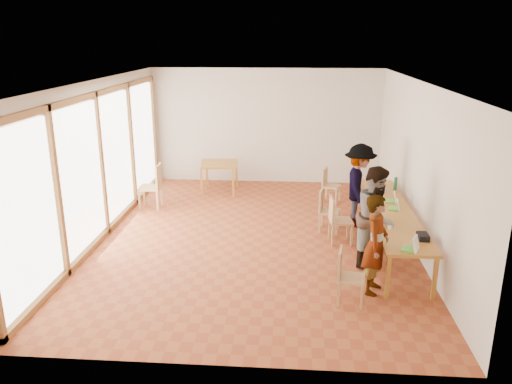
# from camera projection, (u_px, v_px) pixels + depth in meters

# --- Properties ---
(ground) EXTENTS (8.00, 8.00, 0.00)m
(ground) POSITION_uv_depth(u_px,v_px,m) (254.00, 237.00, 9.76)
(ground) COLOR #974824
(ground) RESTS_ON ground
(wall_back) EXTENTS (6.00, 0.10, 3.00)m
(wall_back) POSITION_uv_depth(u_px,v_px,m) (266.00, 126.00, 13.12)
(wall_back) COLOR beige
(wall_back) RESTS_ON ground
(wall_front) EXTENTS (6.00, 0.10, 3.00)m
(wall_front) POSITION_uv_depth(u_px,v_px,m) (226.00, 251.00, 5.51)
(wall_front) COLOR beige
(wall_front) RESTS_ON ground
(wall_right) EXTENTS (0.10, 8.00, 3.00)m
(wall_right) POSITION_uv_depth(u_px,v_px,m) (418.00, 166.00, 9.11)
(wall_right) COLOR beige
(wall_right) RESTS_ON ground
(window_wall) EXTENTS (0.10, 8.00, 3.00)m
(window_wall) POSITION_uv_depth(u_px,v_px,m) (100.00, 160.00, 9.53)
(window_wall) COLOR white
(window_wall) RESTS_ON ground
(ceiling) EXTENTS (6.00, 8.00, 0.04)m
(ceiling) POSITION_uv_depth(u_px,v_px,m) (254.00, 80.00, 8.86)
(ceiling) COLOR white
(ceiling) RESTS_ON wall_back
(communal_table) EXTENTS (0.80, 4.00, 0.75)m
(communal_table) POSITION_uv_depth(u_px,v_px,m) (389.00, 212.00, 9.10)
(communal_table) COLOR #A67025
(communal_table) RESTS_ON ground
(side_table) EXTENTS (0.90, 0.90, 0.75)m
(side_table) POSITION_uv_depth(u_px,v_px,m) (219.00, 166.00, 12.46)
(side_table) COLOR #A67025
(side_table) RESTS_ON ground
(chair_near) EXTENTS (0.44, 0.44, 0.44)m
(chair_near) POSITION_uv_depth(u_px,v_px,m) (345.00, 271.00, 7.25)
(chair_near) COLOR tan
(chair_near) RESTS_ON ground
(chair_mid) EXTENTS (0.45, 0.45, 0.47)m
(chair_mid) POSITION_uv_depth(u_px,v_px,m) (336.00, 215.00, 9.39)
(chair_mid) COLOR tan
(chair_mid) RESTS_ON ground
(chair_far) EXTENTS (0.46, 0.46, 0.45)m
(chair_far) POSITION_uv_depth(u_px,v_px,m) (325.00, 206.00, 10.00)
(chair_far) COLOR tan
(chair_far) RESTS_ON ground
(chair_empty) EXTENTS (0.48, 0.48, 0.43)m
(chair_empty) POSITION_uv_depth(u_px,v_px,m) (328.00, 181.00, 11.77)
(chair_empty) COLOR tan
(chair_empty) RESTS_ON ground
(chair_spare) EXTENTS (0.49, 0.49, 0.54)m
(chair_spare) POSITION_uv_depth(u_px,v_px,m) (155.00, 182.00, 11.27)
(chair_spare) COLOR tan
(chair_spare) RESTS_ON ground
(person_near) EXTENTS (0.53, 0.66, 1.56)m
(person_near) POSITION_uv_depth(u_px,v_px,m) (376.00, 244.00, 7.49)
(person_near) COLOR gray
(person_near) RESTS_ON ground
(person_mid) EXTENTS (0.91, 1.02, 1.73)m
(person_mid) POSITION_uv_depth(u_px,v_px,m) (376.00, 216.00, 8.41)
(person_mid) COLOR gray
(person_mid) RESTS_ON ground
(person_far) EXTENTS (0.74, 1.17, 1.72)m
(person_far) POSITION_uv_depth(u_px,v_px,m) (359.00, 186.00, 10.15)
(person_far) COLOR gray
(person_far) RESTS_ON ground
(laptop_near) EXTENTS (0.31, 0.32, 0.22)m
(laptop_near) POSITION_uv_depth(u_px,v_px,m) (412.00, 246.00, 7.34)
(laptop_near) COLOR #55BA31
(laptop_near) RESTS_ON communal_table
(laptop_mid) EXTENTS (0.23, 0.25, 0.19)m
(laptop_mid) POSITION_uv_depth(u_px,v_px,m) (396.00, 207.00, 9.07)
(laptop_mid) COLOR #55BA31
(laptop_mid) RESTS_ON communal_table
(laptop_far) EXTENTS (0.25, 0.27, 0.20)m
(laptop_far) POSITION_uv_depth(u_px,v_px,m) (392.00, 199.00, 9.48)
(laptop_far) COLOR #55BA31
(laptop_far) RESTS_ON communal_table
(yellow_mug) EXTENTS (0.16, 0.16, 0.11)m
(yellow_mug) POSITION_uv_depth(u_px,v_px,m) (369.00, 195.00, 9.73)
(yellow_mug) COLOR gold
(yellow_mug) RESTS_ON communal_table
(green_bottle) EXTENTS (0.07, 0.07, 0.28)m
(green_bottle) POSITION_uv_depth(u_px,v_px,m) (395.00, 184.00, 10.17)
(green_bottle) COLOR #1C632E
(green_bottle) RESTS_ON communal_table
(clear_glass) EXTENTS (0.07, 0.07, 0.09)m
(clear_glass) POSITION_uv_depth(u_px,v_px,m) (384.00, 190.00, 10.10)
(clear_glass) COLOR silver
(clear_glass) RESTS_ON communal_table
(condiment_cup) EXTENTS (0.08, 0.08, 0.06)m
(condiment_cup) POSITION_uv_depth(u_px,v_px,m) (390.00, 227.00, 8.15)
(condiment_cup) COLOR white
(condiment_cup) RESTS_ON communal_table
(pink_phone) EXTENTS (0.05, 0.10, 0.01)m
(pink_phone) POSITION_uv_depth(u_px,v_px,m) (385.00, 221.00, 8.51)
(pink_phone) COLOR #C74551
(pink_phone) RESTS_ON communal_table
(black_pouch) EXTENTS (0.16, 0.26, 0.09)m
(black_pouch) POSITION_uv_depth(u_px,v_px,m) (423.00, 237.00, 7.74)
(black_pouch) COLOR black
(black_pouch) RESTS_ON communal_table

